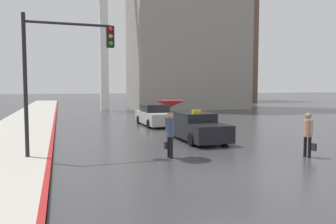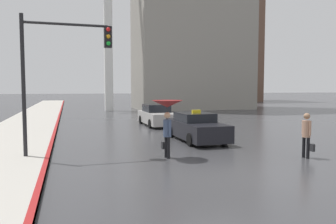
{
  "view_description": "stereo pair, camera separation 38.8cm",
  "coord_description": "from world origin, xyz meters",
  "px_view_note": "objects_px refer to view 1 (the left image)",
  "views": [
    {
      "loc": [
        -4.86,
        -9.14,
        2.65
      ],
      "look_at": [
        0.51,
        7.0,
        1.4
      ],
      "focal_mm": 35.0,
      "sensor_mm": 36.0,
      "label": 1
    },
    {
      "loc": [
        -4.49,
        -9.26,
        2.65
      ],
      "look_at": [
        0.51,
        7.0,
        1.4
      ],
      "focal_mm": 35.0,
      "sensor_mm": 36.0,
      "label": 2
    }
  ],
  "objects_px": {
    "traffic_light": "(63,60)",
    "monument_cross": "(103,9)",
    "taxi": "(196,127)",
    "pedestrian_man": "(308,132)",
    "sedan_red": "(155,116)",
    "pedestrian_with_umbrella": "(170,110)"
  },
  "relations": [
    {
      "from": "traffic_light",
      "to": "monument_cross",
      "type": "height_order",
      "value": "monument_cross"
    },
    {
      "from": "taxi",
      "to": "monument_cross",
      "type": "relative_size",
      "value": 0.23
    },
    {
      "from": "monument_cross",
      "to": "taxi",
      "type": "bearing_deg",
      "value": -86.11
    },
    {
      "from": "taxi",
      "to": "pedestrian_man",
      "type": "bearing_deg",
      "value": 115.25
    },
    {
      "from": "sedan_red",
      "to": "pedestrian_man",
      "type": "relative_size",
      "value": 2.8
    },
    {
      "from": "pedestrian_man",
      "to": "sedan_red",
      "type": "bearing_deg",
      "value": -171.08
    },
    {
      "from": "monument_cross",
      "to": "pedestrian_man",
      "type": "bearing_deg",
      "value": -81.95
    },
    {
      "from": "taxi",
      "to": "monument_cross",
      "type": "distance_m",
      "value": 25.59
    },
    {
      "from": "sedan_red",
      "to": "monument_cross",
      "type": "height_order",
      "value": "monument_cross"
    },
    {
      "from": "traffic_light",
      "to": "pedestrian_with_umbrella",
      "type": "bearing_deg",
      "value": -16.55
    },
    {
      "from": "pedestrian_with_umbrella",
      "to": "sedan_red",
      "type": "bearing_deg",
      "value": -20.14
    },
    {
      "from": "pedestrian_with_umbrella",
      "to": "pedestrian_man",
      "type": "height_order",
      "value": "pedestrian_with_umbrella"
    },
    {
      "from": "pedestrian_with_umbrella",
      "to": "monument_cross",
      "type": "xyz_separation_m",
      "value": [
        1.04,
        26.68,
        9.76
      ]
    },
    {
      "from": "sedan_red",
      "to": "pedestrian_man",
      "type": "xyz_separation_m",
      "value": [
        2.55,
        -12.2,
        0.29
      ]
    },
    {
      "from": "traffic_light",
      "to": "monument_cross",
      "type": "relative_size",
      "value": 0.26
    },
    {
      "from": "taxi",
      "to": "sedan_red",
      "type": "xyz_separation_m",
      "value": [
        -0.13,
        7.07,
        0.03
      ]
    },
    {
      "from": "sedan_red",
      "to": "pedestrian_with_umbrella",
      "type": "height_order",
      "value": "pedestrian_with_umbrella"
    },
    {
      "from": "pedestrian_man",
      "to": "traffic_light",
      "type": "relative_size",
      "value": 0.32
    },
    {
      "from": "pedestrian_man",
      "to": "taxi",
      "type": "bearing_deg",
      "value": -157.63
    },
    {
      "from": "taxi",
      "to": "sedan_red",
      "type": "height_order",
      "value": "taxi"
    },
    {
      "from": "pedestrian_man",
      "to": "traffic_light",
      "type": "height_order",
      "value": "traffic_light"
    },
    {
      "from": "taxi",
      "to": "pedestrian_man",
      "type": "xyz_separation_m",
      "value": [
        2.42,
        -5.13,
        0.32
      ]
    }
  ]
}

